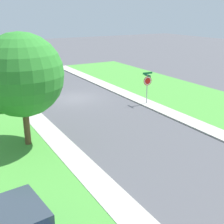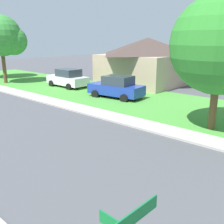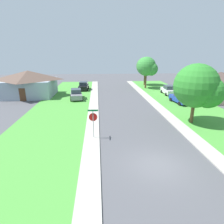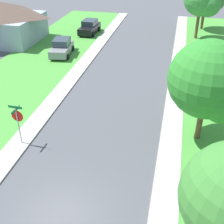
# 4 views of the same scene
# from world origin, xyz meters

# --- Properties ---
(ground_plane) EXTENTS (120.00, 120.00, 0.00)m
(ground_plane) POSITION_xyz_m (0.00, 0.00, 0.00)
(ground_plane) COLOR #4C4C51
(sidewalk_east) EXTENTS (1.40, 56.00, 0.10)m
(sidewalk_east) POSITION_xyz_m (4.70, 12.00, 0.05)
(sidewalk_east) COLOR #ADA89E
(sidewalk_east) RESTS_ON ground
(sidewalk_west) EXTENTS (1.40, 56.00, 0.10)m
(sidewalk_west) POSITION_xyz_m (-4.70, 12.00, 0.05)
(sidewalk_west) COLOR #ADA89E
(sidewalk_west) RESTS_ON ground
(stop_sign_near_corner) EXTENTS (0.91, 0.91, 2.77)m
(stop_sign_near_corner) POSITION_xyz_m (4.35, -4.81, 1.89)
(stop_sign_near_corner) COLOR #9E9EA3
(stop_sign_near_corner) RESTS_ON ground
(stop_sign_far_corner) EXTENTS (0.92, 0.92, 2.77)m
(stop_sign_far_corner) POSITION_xyz_m (-4.53, 4.78, 1.89)
(stop_sign_far_corner) COLOR #9E9EA3
(stop_sign_far_corner) RESTS_ON ground
(tree_across_right) EXTENTS (5.03, 4.67, 6.55)m
(tree_across_right) POSITION_xyz_m (6.62, 7.66, 4.06)
(tree_across_right) COLOR brown
(tree_across_right) RESTS_ON ground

